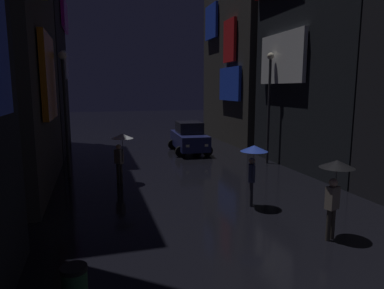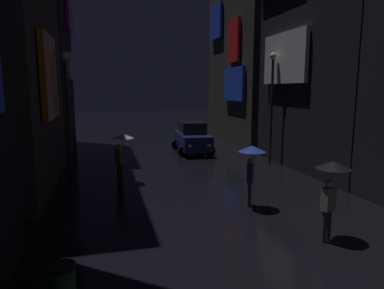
% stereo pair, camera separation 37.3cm
% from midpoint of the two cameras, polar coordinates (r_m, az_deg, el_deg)
% --- Properties ---
extents(building_left_far, '(4.25, 7.19, 17.71)m').
position_cam_midpoint_polar(building_left_far, '(24.06, -26.65, 20.13)').
color(building_left_far, black).
rests_on(building_left_far, ground).
extents(building_right_far, '(4.25, 8.96, 12.34)m').
position_cam_midpoint_polar(building_right_far, '(26.69, 8.85, 13.95)').
color(building_right_far, '#33302D').
rests_on(building_right_far, ground).
extents(pedestrian_midstreet_centre_clear, '(0.90, 0.90, 2.12)m').
position_cam_midpoint_polar(pedestrian_midstreet_centre_clear, '(14.48, -12.45, 0.01)').
color(pedestrian_midstreet_centre_clear, '#38332D').
rests_on(pedestrian_midstreet_centre_clear, ground).
extents(pedestrian_far_right_black, '(0.90, 0.90, 2.12)m').
position_cam_midpoint_polar(pedestrian_far_right_black, '(9.59, 21.76, -5.14)').
color(pedestrian_far_right_black, '#38332D').
rests_on(pedestrian_far_right_black, ground).
extents(pedestrian_midstreet_left_blue, '(0.90, 0.90, 2.12)m').
position_cam_midpoint_polar(pedestrian_midstreet_left_blue, '(11.45, 9.26, -2.32)').
color(pedestrian_midstreet_left_blue, '#2D2D38').
rests_on(pedestrian_midstreet_left_blue, ground).
extents(car_distant, '(2.42, 4.23, 1.92)m').
position_cam_midpoint_polar(car_distant, '(21.29, -0.98, 1.12)').
color(car_distant, navy).
rests_on(car_distant, ground).
extents(streetlamp_left_far, '(0.36, 0.36, 5.54)m').
position_cam_midpoint_polar(streetlamp_left_far, '(16.12, -21.03, 6.94)').
color(streetlamp_left_far, '#2D2D33').
rests_on(streetlamp_left_far, ground).
extents(streetlamp_right_far, '(0.36, 0.36, 5.77)m').
position_cam_midpoint_polar(streetlamp_right_far, '(18.34, 12.19, 7.95)').
color(streetlamp_right_far, '#2D2D33').
rests_on(streetlamp_right_far, ground).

